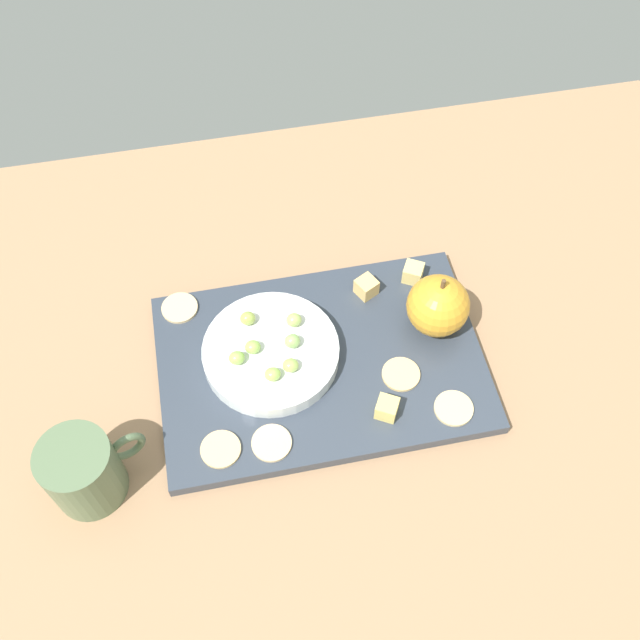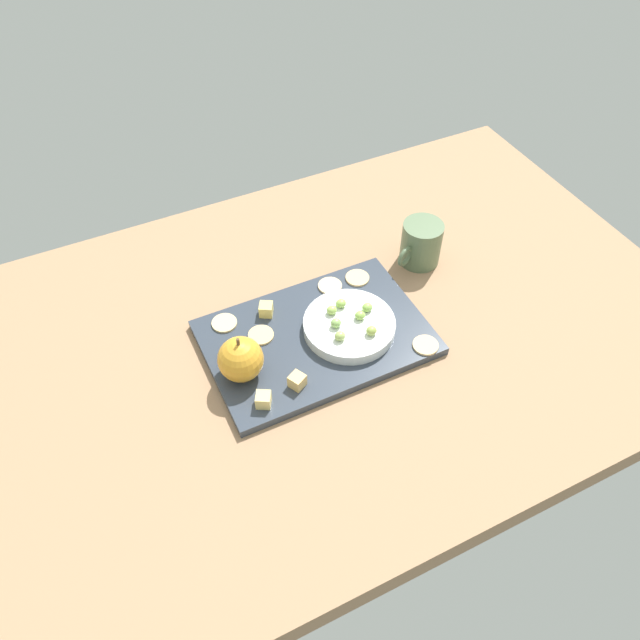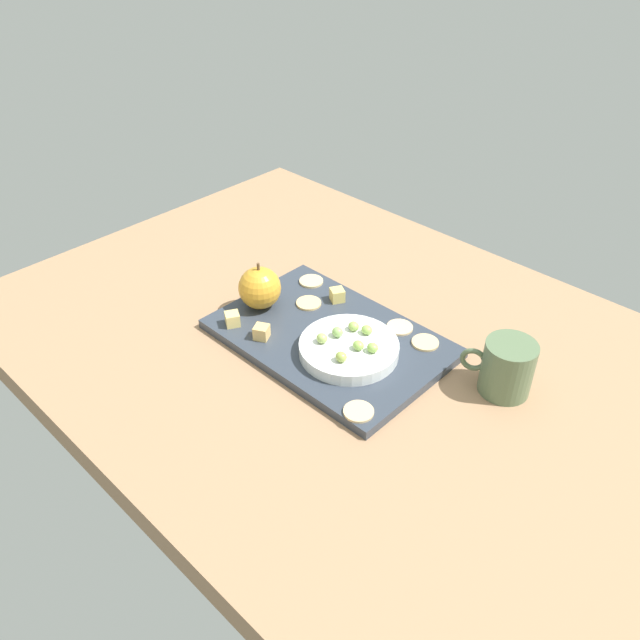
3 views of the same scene
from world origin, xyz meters
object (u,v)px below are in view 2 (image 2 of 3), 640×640
object	(u,v)px
cracker_0	(330,286)
cracker_2	(426,345)
cracker_3	(357,278)
grape_4	(371,331)
grape_6	(340,336)
grape_3	(336,323)
serving_dish	(349,326)
apple_whole	(241,359)
grape_2	(332,311)
cheese_cube_1	(297,381)
grape_1	(367,307)
cup	(421,243)
cheese_cube_0	(266,309)
grape_5	(341,303)
cracker_4	(224,323)
cracker_1	(261,335)
grape_0	(360,315)
platter	(316,338)
cheese_cube_2	(263,400)

from	to	relation	value
cracker_0	cracker_2	xyz separation A→B (cm)	(-8.04, 19.50, 0.00)
cracker_3	grape_4	bearing A→B (deg)	70.05
cracker_2	grape_6	bearing A→B (deg)	-25.14
grape_3	grape_6	bearing A→B (deg)	76.27
grape_4	serving_dish	bearing A→B (deg)	-63.82
apple_whole	cracker_3	xyz separation A→B (cm)	(-26.88, -11.17, -3.46)
cracker_0	grape_2	bearing A→B (deg)	65.67
apple_whole	grape_3	distance (cm)	17.23
cheese_cube_1	grape_1	xyz separation A→B (cm)	(-16.71, -7.77, 1.61)
serving_dish	cup	xyz separation A→B (cm)	(-20.96, -11.09, 1.69)
apple_whole	grape_2	world-z (taller)	apple_whole
cracker_3	apple_whole	bearing A→B (deg)	22.57
cheese_cube_0	grape_4	world-z (taller)	grape_4
cracker_2	grape_1	xyz separation A→B (cm)	(5.84, -9.80, 2.54)
grape_1	grape_5	bearing A→B (deg)	-38.26
grape_4	grape_5	bearing A→B (deg)	-78.21
cracker_4	grape_2	distance (cm)	18.67
cracker_1	cracker_3	bearing A→B (deg)	-166.50
grape_0	cracker_0	bearing A→B (deg)	-88.68
serving_dish	cheese_cube_0	distance (cm)	14.75
cheese_cube_0	cup	world-z (taller)	cup
cracker_2	grape_1	world-z (taller)	grape_1
cheese_cube_0	cracker_0	distance (cm)	13.06
cheese_cube_0	cracker_1	size ratio (longest dim) A/B	0.52
cracker_1	cracker_4	size ratio (longest dim) A/B	1.00
platter	cheese_cube_0	distance (cm)	10.10
serving_dish	cracker_0	world-z (taller)	serving_dish
grape_0	grape_3	xyz separation A→B (cm)	(4.49, -0.15, 0.08)
grape_4	cracker_3	bearing A→B (deg)	-109.95
serving_dish	cracker_4	size ratio (longest dim) A/B	3.60
platter	serving_dish	xyz separation A→B (cm)	(-5.52, 1.44, 1.78)
cracker_1	grape_3	xyz separation A→B (cm)	(-11.52, 5.18, 2.61)
serving_dish	grape_0	size ratio (longest dim) A/B	8.61
serving_dish	grape_5	size ratio (longest dim) A/B	8.61
cracker_2	grape_3	size ratio (longest dim) A/B	2.39
cheese_cube_0	cheese_cube_1	world-z (taller)	same
cheese_cube_0	cracker_2	distance (cm)	27.90
grape_2	grape_4	world-z (taller)	grape_4
cheese_cube_1	grape_5	size ratio (longest dim) A/B	1.24
cracker_1	cracker_4	world-z (taller)	same
cracker_3	grape_1	world-z (taller)	grape_1
cheese_cube_2	grape_3	size ratio (longest dim) A/B	1.24
platter	cup	distance (cm)	28.39
platter	cup	world-z (taller)	cup
cracker_3	grape_0	world-z (taller)	grape_0
serving_dish	grape_2	world-z (taller)	grape_2
cracker_1	cup	size ratio (longest dim) A/B	0.42
grape_0	grape_2	xyz separation A→B (cm)	(3.75, -3.02, -0.00)
apple_whole	grape_3	world-z (taller)	apple_whole
grape_3	grape_6	distance (cm)	2.88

